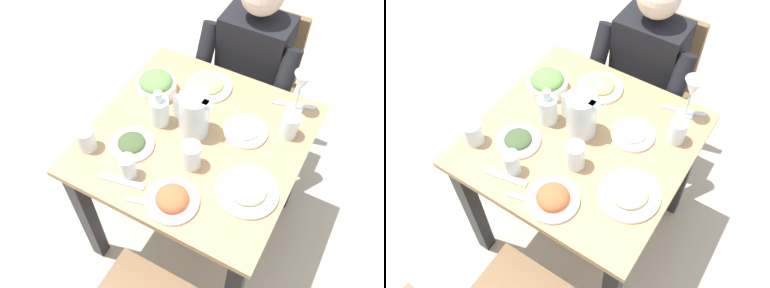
{
  "view_description": "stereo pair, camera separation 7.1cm",
  "coord_description": "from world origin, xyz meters",
  "views": [
    {
      "loc": [
        -0.47,
        0.9,
        2.01
      ],
      "look_at": [
        -0.0,
        0.04,
        0.76
      ],
      "focal_mm": 38.13,
      "sensor_mm": 36.0,
      "label": 1
    },
    {
      "loc": [
        -0.53,
        0.86,
        2.01
      ],
      "look_at": [
        -0.0,
        0.04,
        0.76
      ],
      "focal_mm": 38.13,
      "sensor_mm": 36.0,
      "label": 2
    }
  ],
  "objects": [
    {
      "name": "knife_far",
      "position": [
        -0.28,
        -0.34,
        0.76
      ],
      "size": [
        0.18,
        0.07,
        0.01
      ],
      "primitive_type": "cube",
      "rotation": [
        0.0,
        0.0,
        0.29
      ],
      "color": "silver",
      "rests_on": "dining_table"
    },
    {
      "name": "ground_plane",
      "position": [
        0.0,
        0.0,
        0.0
      ],
      "size": [
        8.0,
        8.0,
        0.0
      ],
      "primitive_type": "plane",
      "color": "#B7AD99"
    },
    {
      "name": "water_glass_near_left",
      "position": [
        -0.05,
        0.13,
        0.81
      ],
      "size": [
        0.07,
        0.07,
        0.11
      ],
      "primitive_type": "cylinder",
      "color": "silver",
      "rests_on": "dining_table"
    },
    {
      "name": "water_pitcher",
      "position": [
        0.03,
        -0.02,
        0.85
      ],
      "size": [
        0.16,
        0.12,
        0.19
      ],
      "color": "silver",
      "rests_on": "dining_table"
    },
    {
      "name": "dining_table",
      "position": [
        0.0,
        0.0,
        0.61
      ],
      "size": [
        0.83,
        0.83,
        0.76
      ],
      "color": "tan",
      "rests_on": "ground_plane"
    },
    {
      "name": "fork_far",
      "position": [
        0.09,
        -0.29,
        0.76
      ],
      "size": [
        0.17,
        0.09,
        0.01
      ],
      "primitive_type": "cube",
      "rotation": [
        0.0,
        0.0,
        0.39
      ],
      "color": "silver",
      "rests_on": "dining_table"
    },
    {
      "name": "chair_near",
      "position": [
        0.01,
        -0.71,
        0.48
      ],
      "size": [
        0.4,
        0.4,
        0.86
      ],
      "color": "brown",
      "rests_on": "ground_plane"
    },
    {
      "name": "plate_dolmas",
      "position": [
        0.2,
        0.16,
        0.77
      ],
      "size": [
        0.18,
        0.18,
        0.04
      ],
      "color": "white",
      "rests_on": "dining_table"
    },
    {
      "name": "plate_rice_curry",
      "position": [
        -0.06,
        0.3,
        0.78
      ],
      "size": [
        0.19,
        0.19,
        0.05
      ],
      "color": "white",
      "rests_on": "dining_table"
    },
    {
      "name": "water_glass_by_pitcher",
      "position": [
        0.13,
        0.28,
        0.81
      ],
      "size": [
        0.06,
        0.06,
        0.1
      ],
      "primitive_type": "cylinder",
      "color": "silver",
      "rests_on": "dining_table"
    },
    {
      "name": "diner_near",
      "position": [
        0.01,
        -0.51,
        0.63
      ],
      "size": [
        0.48,
        0.53,
        1.15
      ],
      "color": "black",
      "rests_on": "ground_plane"
    },
    {
      "name": "plate_yoghurt",
      "position": [
        -0.16,
        -0.11,
        0.77
      ],
      "size": [
        0.18,
        0.18,
        0.04
      ],
      "color": "white",
      "rests_on": "dining_table"
    },
    {
      "name": "water_glass_far_right",
      "position": [
        -0.31,
        -0.18,
        0.81
      ],
      "size": [
        0.07,
        0.07,
        0.1
      ],
      "primitive_type": "cylinder",
      "color": "silver",
      "rests_on": "dining_table"
    },
    {
      "name": "plate_fries",
      "position": [
        0.08,
        -0.27,
        0.77
      ],
      "size": [
        0.2,
        0.2,
        0.05
      ],
      "color": "white",
      "rests_on": "dining_table"
    },
    {
      "name": "knife_near",
      "position": [
        -0.0,
        0.35,
        0.76
      ],
      "size": [
        0.18,
        0.06,
        0.01
      ],
      "primitive_type": "cube",
      "rotation": [
        0.0,
        0.0,
        0.24
      ],
      "color": "silver",
      "rests_on": "dining_table"
    },
    {
      "name": "plate_beans",
      "position": [
        -0.28,
        0.14,
        0.77
      ],
      "size": [
        0.23,
        0.23,
        0.04
      ],
      "color": "white",
      "rests_on": "dining_table"
    },
    {
      "name": "salad_bowl",
      "position": [
        0.27,
        -0.14,
        0.8
      ],
      "size": [
        0.18,
        0.18,
        0.09
      ],
      "color": "white",
      "rests_on": "dining_table"
    },
    {
      "name": "fork_near",
      "position": [
        0.14,
        0.32,
        0.76
      ],
      "size": [
        0.17,
        0.06,
        0.01
      ],
      "primitive_type": "cube",
      "rotation": [
        0.0,
        0.0,
        0.18
      ],
      "color": "silver",
      "rests_on": "dining_table"
    },
    {
      "name": "oil_carafe",
      "position": [
        0.17,
        -0.0,
        0.81
      ],
      "size": [
        0.08,
        0.08,
        0.16
      ],
      "color": "silver",
      "rests_on": "dining_table"
    },
    {
      "name": "wine_glass",
      "position": [
        -0.29,
        -0.33,
        0.9
      ],
      "size": [
        0.08,
        0.08,
        0.2
      ],
      "color": "silver",
      "rests_on": "dining_table"
    },
    {
      "name": "water_glass_far_left",
      "position": [
        0.35,
        0.25,
        0.8
      ],
      "size": [
        0.07,
        0.07,
        0.09
      ],
      "primitive_type": "cylinder",
      "color": "silver",
      "rests_on": "dining_table"
    }
  ]
}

